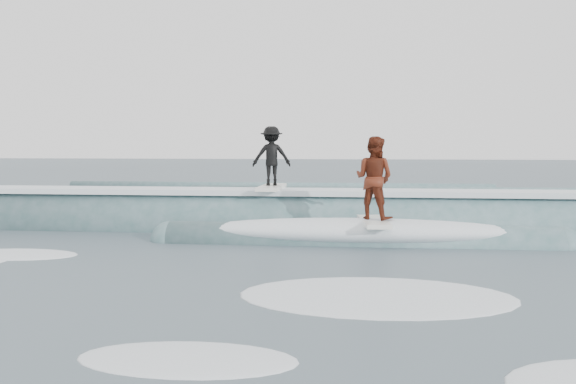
# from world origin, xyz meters

# --- Properties ---
(ground) EXTENTS (160.00, 160.00, 0.00)m
(ground) POSITION_xyz_m (0.00, 0.00, 0.00)
(ground) COLOR #374751
(ground) RESTS_ON ground
(breaking_wave) EXTENTS (23.69, 3.81, 2.05)m
(breaking_wave) POSITION_xyz_m (0.25, 6.03, 0.05)
(breaking_wave) COLOR #3B6263
(breaking_wave) RESTS_ON ground
(surfer_black) EXTENTS (1.11, 2.01, 1.68)m
(surfer_black) POSITION_xyz_m (-0.56, 6.34, 1.90)
(surfer_black) COLOR white
(surfer_black) RESTS_ON ground
(surfer_red) EXTENTS (1.15, 2.05, 2.01)m
(surfer_red) POSITION_xyz_m (2.12, 4.14, 1.45)
(surfer_red) COLOR white
(surfer_red) RESTS_ON ground
(whitewater) EXTENTS (13.64, 8.09, 0.10)m
(whitewater) POSITION_xyz_m (-0.06, -1.19, 0.00)
(whitewater) COLOR white
(whitewater) RESTS_ON ground
(far_swells) EXTENTS (36.65, 8.65, 0.80)m
(far_swells) POSITION_xyz_m (-1.54, 17.65, 0.00)
(far_swells) COLOR #3B6263
(far_swells) RESTS_ON ground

